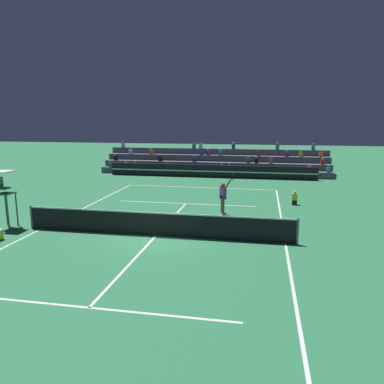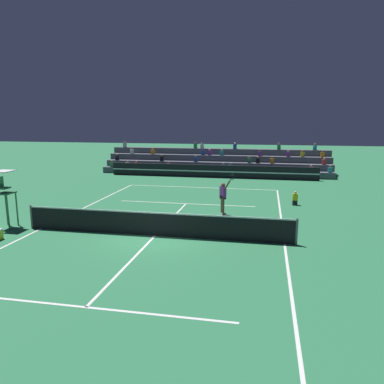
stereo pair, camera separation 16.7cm
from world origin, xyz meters
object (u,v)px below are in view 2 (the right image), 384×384
(umpire_chair, at_px, (5,191))
(tennis_player, at_px, (223,197))
(ball_kid_courtside, at_px, (295,200))
(tennis_ball, at_px, (237,217))

(umpire_chair, height_order, tennis_player, umpire_chair)
(ball_kid_courtside, relative_size, tennis_player, 0.36)
(tennis_player, bearing_deg, tennis_ball, -31.89)
(umpire_chair, bearing_deg, ball_kid_courtside, 28.31)
(tennis_player, bearing_deg, ball_kid_courtside, 38.22)
(ball_kid_courtside, bearing_deg, umpire_chair, -151.69)
(tennis_player, distance_m, tennis_ball, 1.34)
(ball_kid_courtside, bearing_deg, tennis_ball, -131.04)
(umpire_chair, distance_m, tennis_ball, 11.29)
(tennis_player, relative_size, tennis_ball, 34.37)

